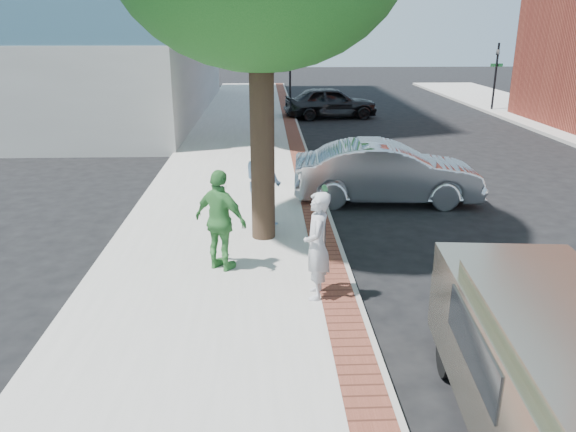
{
  "coord_description": "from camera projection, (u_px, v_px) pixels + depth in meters",
  "views": [
    {
      "loc": [
        -0.54,
        -9.97,
        4.64
      ],
      "look_at": [
        -0.12,
        0.21,
        1.2
      ],
      "focal_mm": 35.0,
      "sensor_mm": 36.0,
      "label": 1
    }
  ],
  "objects": [
    {
      "name": "person_gray",
      "position": [
        317.0,
        246.0,
        9.57
      ],
      "size": [
        0.52,
        0.73,
        1.9
      ],
      "primitive_type": "imported",
      "rotation": [
        0.0,
        0.0,
        -1.67
      ],
      "color": "#ABABB1",
      "rests_on": "sidewalk"
    },
    {
      "name": "person_officer",
      "position": [
        263.0,
        181.0,
        13.28
      ],
      "size": [
        1.18,
        1.25,
        2.04
      ],
      "primitive_type": "imported",
      "rotation": [
        0.0,
        0.0,
        2.13
      ],
      "color": "#95BBE7",
      "rests_on": "sidewalk"
    },
    {
      "name": "ground",
      "position": [
        295.0,
        277.0,
        10.94
      ],
      "size": [
        120.0,
        120.0,
        0.0
      ],
      "primitive_type": "plane",
      "color": "black",
      "rests_on": "ground"
    },
    {
      "name": "tree_far",
      "position": [
        264.0,
        8.0,
        20.58
      ],
      "size": [
        4.8,
        4.8,
        7.14
      ],
      "color": "black",
      "rests_on": "sidewalk"
    },
    {
      "name": "van",
      "position": [
        556.0,
        372.0,
        6.23
      ],
      "size": [
        2.32,
        5.09,
        1.83
      ],
      "rotation": [
        0.0,
        0.0,
        -0.09
      ],
      "color": "gray",
      "rests_on": "ground"
    },
    {
      "name": "sedan_silver",
      "position": [
        387.0,
        173.0,
        15.42
      ],
      "size": [
        5.17,
        2.07,
        1.67
      ],
      "primitive_type": "imported",
      "rotation": [
        0.0,
        0.0,
        1.51
      ],
      "color": "#B9BBC1",
      "rests_on": "ground"
    },
    {
      "name": "signal_near",
      "position": [
        290.0,
        72.0,
        31.08
      ],
      "size": [
        0.7,
        0.15,
        3.8
      ],
      "color": "black",
      "rests_on": "ground"
    },
    {
      "name": "parking_meter",
      "position": [
        324.0,
        206.0,
        11.34
      ],
      "size": [
        0.12,
        0.32,
        1.47
      ],
      "color": "gray",
      "rests_on": "sidewalk"
    },
    {
      "name": "sidewalk",
      "position": [
        236.0,
        173.0,
        18.43
      ],
      "size": [
        5.0,
        60.0,
        0.15
      ],
      "primitive_type": "cube",
      "color": "#9E9991",
      "rests_on": "ground"
    },
    {
      "name": "person_green",
      "position": [
        221.0,
        221.0,
        10.67
      ],
      "size": [
        1.23,
        1.04,
        1.98
      ],
      "primitive_type": "imported",
      "rotation": [
        0.0,
        0.0,
        2.56
      ],
      "color": "#3D863E",
      "rests_on": "sidewalk"
    },
    {
      "name": "curb",
      "position": [
        314.0,
        172.0,
        18.53
      ],
      "size": [
        0.1,
        60.0,
        0.15
      ],
      "primitive_type": "cube",
      "color": "gray",
      "rests_on": "ground"
    },
    {
      "name": "brick_strip",
      "position": [
        303.0,
        170.0,
        18.49
      ],
      "size": [
        0.6,
        60.0,
        0.01
      ],
      "primitive_type": "cube",
      "color": "brown",
      "rests_on": "sidewalk"
    },
    {
      "name": "office_base",
      "position": [
        36.0,
        78.0,
        30.61
      ],
      "size": [
        18.2,
        22.2,
        4.0
      ],
      "primitive_type": "cube",
      "color": "gray",
      "rests_on": "ground"
    },
    {
      "name": "signal_far",
      "position": [
        496.0,
        71.0,
        31.54
      ],
      "size": [
        0.7,
        0.15,
        3.8
      ],
      "color": "black",
      "rests_on": "ground"
    },
    {
      "name": "bg_car",
      "position": [
        331.0,
        102.0,
        29.77
      ],
      "size": [
        5.09,
        2.58,
        1.66
      ],
      "primitive_type": "imported",
      "rotation": [
        0.0,
        0.0,
        1.7
      ],
      "color": "black",
      "rests_on": "ground"
    }
  ]
}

